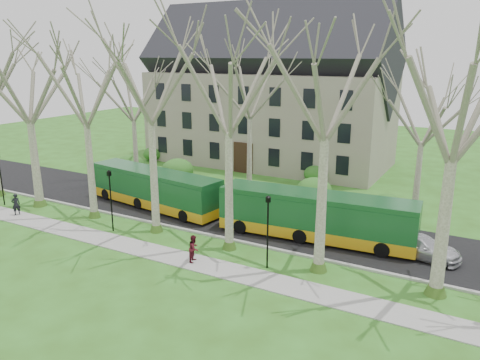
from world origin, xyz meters
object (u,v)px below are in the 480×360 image
(sedan, at_px, (420,246))
(pedestrian_b, at_px, (194,248))
(pedestrian_a, at_px, (16,204))
(bus_follow, at_px, (316,215))
(bus_lead, at_px, (154,188))

(sedan, xyz_separation_m, pedestrian_b, (-11.66, -7.17, 0.13))
(pedestrian_a, bearing_deg, sedan, 125.79)
(bus_follow, relative_size, pedestrian_a, 7.67)
(bus_follow, bearing_deg, pedestrian_b, -130.78)
(bus_lead, distance_m, sedan, 20.30)
(bus_follow, height_order, pedestrian_b, bus_follow)
(bus_follow, distance_m, pedestrian_a, 22.66)
(sedan, height_order, pedestrian_b, pedestrian_b)
(sedan, relative_size, pedestrian_a, 2.80)
(pedestrian_b, bearing_deg, sedan, -69.48)
(sedan, bearing_deg, pedestrian_b, 130.35)
(pedestrian_a, bearing_deg, bus_lead, 152.08)
(bus_lead, height_order, bus_follow, bus_follow)
(bus_lead, relative_size, pedestrian_b, 7.59)
(bus_lead, bearing_deg, pedestrian_b, -30.97)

